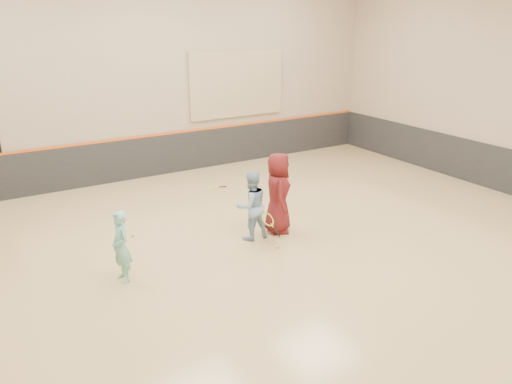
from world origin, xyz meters
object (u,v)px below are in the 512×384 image
girl (121,247)px  young_man (278,193)px  instructor (251,206)px  spare_racket (213,186)px

girl → young_man: (3.56, 0.38, 0.23)m
instructor → young_man: (0.68, 0.03, 0.15)m
young_man → spare_racket: size_ratio=2.88×
girl → instructor: instructor is taller
girl → spare_racket: (3.64, 3.73, -0.61)m
spare_racket → girl: bearing=-134.3°
girl → instructor: bearing=92.4°
girl → spare_racket: size_ratio=2.14×
instructor → young_man: size_ratio=0.83×
girl → instructor: size_ratio=0.89×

